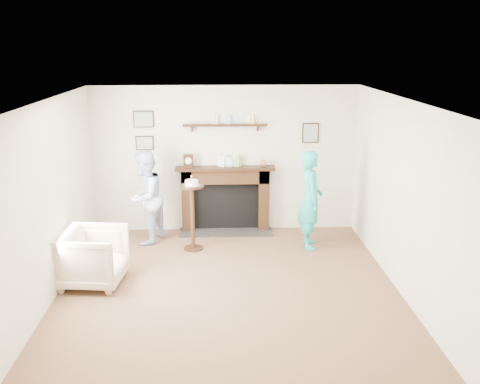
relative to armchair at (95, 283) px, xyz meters
name	(u,v)px	position (x,y,z in m)	size (l,w,h in m)	color
ground	(229,292)	(1.83, -0.35, 0.00)	(5.00, 5.00, 0.00)	brown
room_shell	(227,161)	(1.83, 0.34, 1.62)	(4.54, 5.02, 2.52)	beige
armchair	(95,283)	(0.00, 0.00, 0.00)	(0.82, 0.85, 0.77)	#C0AE8F
man	(147,242)	(0.53, 1.55, 0.00)	(0.74, 0.58, 1.53)	silver
woman	(309,246)	(3.16, 1.24, 0.00)	(0.57, 0.38, 1.57)	#22C0A3
pedestal_table	(192,204)	(1.30, 1.21, 0.74)	(0.38, 0.38, 1.21)	black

